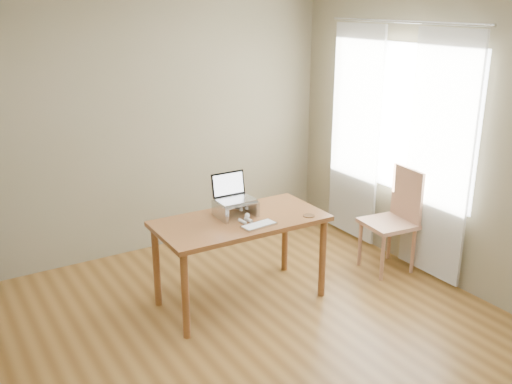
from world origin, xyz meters
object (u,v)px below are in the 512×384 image
laptop (232,193)px  keyboard (259,225)px  desk (240,230)px  cat (232,208)px  chair (395,215)px

laptop → keyboard: laptop is taller
desk → cat: size_ratio=2.99×
laptop → cat: size_ratio=0.65×
keyboard → chair: bearing=-5.2°
cat → laptop: bearing=44.0°
cat → chair: 1.63m
cat → chair: (1.58, -0.32, -0.28)m
chair → laptop: bearing=174.0°
chair → cat: bearing=174.9°
desk → keyboard: size_ratio=4.75×
laptop → cat: (-0.02, -0.02, -0.13)m
desk → cat: bearing=100.7°
laptop → keyboard: bearing=-82.4°
keyboard → chair: (1.52, 0.01, -0.23)m
desk → keyboard: keyboard is taller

